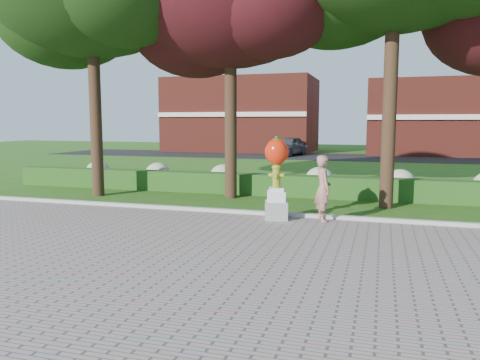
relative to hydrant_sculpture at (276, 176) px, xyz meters
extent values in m
plane|color=#285615|center=(-0.50, -2.50, -1.29)|extent=(100.00, 100.00, 0.00)
cube|color=gray|center=(-0.50, -6.50, -1.27)|extent=(40.00, 14.00, 0.04)
cube|color=#ADADA5|center=(-0.50, 0.50, -1.21)|extent=(40.00, 0.18, 0.15)
cube|color=#134515|center=(-0.50, 4.50, -0.89)|extent=(24.00, 0.70, 0.80)
ellipsoid|color=#B0B48A|center=(-9.50, 5.50, -0.74)|extent=(1.10, 1.10, 0.99)
ellipsoid|color=#B0B48A|center=(-6.50, 5.50, -0.74)|extent=(1.10, 1.10, 0.99)
ellipsoid|color=#B0B48A|center=(-3.50, 5.50, -0.74)|extent=(1.10, 1.10, 0.99)
ellipsoid|color=#B0B48A|center=(0.50, 5.50, -0.74)|extent=(1.10, 1.10, 0.99)
ellipsoid|color=#B0B48A|center=(3.50, 5.50, -0.74)|extent=(1.10, 1.10, 0.99)
cube|color=black|center=(-0.50, 25.50, -1.28)|extent=(50.00, 8.00, 0.02)
cube|color=maroon|center=(-10.50, 31.50, 2.21)|extent=(14.00, 8.00, 7.00)
cube|color=maroon|center=(7.50, 31.50, 1.91)|extent=(12.00, 8.00, 6.40)
cylinder|color=black|center=(-7.50, 2.50, 2.07)|extent=(0.44, 0.44, 6.72)
ellipsoid|color=black|center=(-9.30, 3.46, 5.91)|extent=(5.76, 5.76, 4.61)
cylinder|color=black|center=(-2.50, 3.50, 1.79)|extent=(0.44, 0.44, 6.16)
ellipsoid|color=black|center=(-4.15, 4.38, 5.31)|extent=(5.28, 5.28, 4.22)
ellipsoid|color=black|center=(-0.96, 2.84, 5.53)|extent=(4.84, 4.84, 3.87)
cylinder|color=black|center=(3.00, 3.00, 2.35)|extent=(0.44, 0.44, 7.28)
cube|color=gray|center=(0.00, 0.00, -0.99)|extent=(0.77, 0.77, 0.52)
cube|color=silver|center=(0.00, 0.00, -0.59)|extent=(0.62, 0.62, 0.29)
cube|color=silver|center=(0.00, 0.00, -0.39)|extent=(0.50, 0.50, 0.10)
cylinder|color=olive|center=(0.00, 0.00, -0.05)|extent=(0.23, 0.23, 0.58)
ellipsoid|color=olive|center=(0.00, 0.00, 0.23)|extent=(0.27, 0.27, 0.19)
cylinder|color=olive|center=(-0.16, 0.00, 0.01)|extent=(0.12, 0.11, 0.11)
cylinder|color=olive|center=(0.16, 0.00, 0.01)|extent=(0.12, 0.11, 0.11)
cylinder|color=olive|center=(0.00, -0.15, 0.01)|extent=(0.12, 0.12, 0.12)
cylinder|color=olive|center=(0.00, 0.00, 0.32)|extent=(0.08, 0.08, 0.05)
ellipsoid|color=red|center=(0.00, 0.00, 0.68)|extent=(0.65, 0.58, 0.75)
ellipsoid|color=red|center=(-0.19, 0.00, 0.66)|extent=(0.32, 0.32, 0.48)
ellipsoid|color=red|center=(0.19, 0.00, 0.66)|extent=(0.32, 0.32, 0.48)
cylinder|color=#156019|center=(0.00, 0.00, 1.05)|extent=(0.10, 0.10, 0.12)
ellipsoid|color=#156019|center=(0.00, 0.00, 1.02)|extent=(0.25, 0.25, 0.08)
imported|color=#A16D5C|center=(1.29, 0.10, -0.33)|extent=(0.68, 0.80, 1.85)
imported|color=#45484D|center=(-4.76, 25.86, -0.47)|extent=(2.89, 5.00, 1.60)
camera|label=1|loc=(2.84, -12.81, 1.49)|focal=35.00mm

